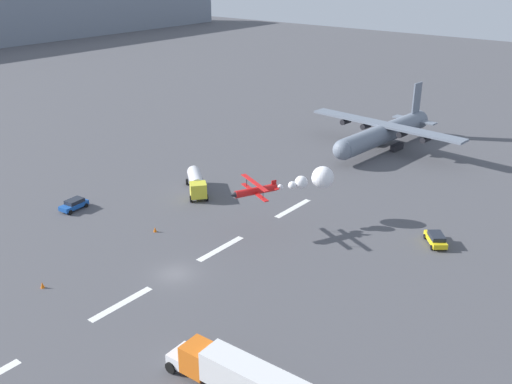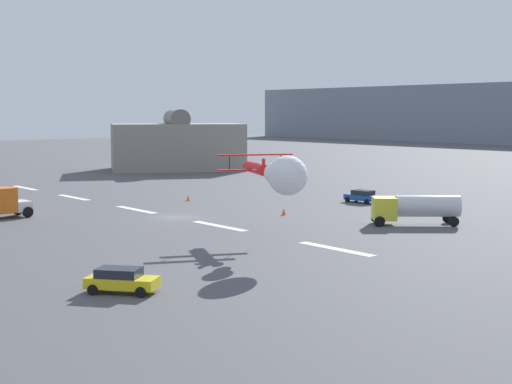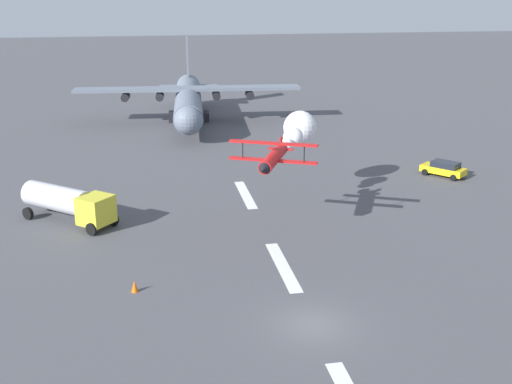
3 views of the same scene
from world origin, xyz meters
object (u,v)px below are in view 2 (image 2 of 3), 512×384
Objects in this scene: followme_car_yellow at (121,280)px; traffic_cone_near at (188,198)px; airport_staff_sedan at (362,196)px; fuel_tanker_truck at (414,207)px; stunt_biplane_red at (281,174)px; traffic_cone_far at (284,212)px.

traffic_cone_near is (-37.15, 29.96, -0.44)m from followme_car_yellow.
followme_car_yellow and airport_staff_sedan have the same top height.
airport_staff_sedan is at bearing 45.76° from traffic_cone_near.
fuel_tanker_truck is at bearing 10.82° from traffic_cone_near.
stunt_biplane_red is at bearing 104.44° from followme_car_yellow.
followme_car_yellow is (4.25, -16.51, -5.28)m from stunt_biplane_red.
fuel_tanker_truck is at bearing 97.11° from stunt_biplane_red.
followme_car_yellow is at bearing -38.89° from traffic_cone_near.
airport_staff_sedan is 5.73× the size of traffic_cone_far.
airport_staff_sedan is 5.73× the size of traffic_cone_near.
traffic_cone_near is 17.20m from traffic_cone_far.
fuel_tanker_truck is 10.60× the size of traffic_cone_far.
stunt_biplane_red is 35.99m from traffic_cone_near.
fuel_tanker_truck is 1.77× the size of followme_car_yellow.
airport_staff_sedan is at bearing 148.95° from fuel_tanker_truck.
traffic_cone_near is at bearing -169.18° from fuel_tanker_truck.
stunt_biplane_red is 18.82× the size of traffic_cone_near.
followme_car_yellow is 36.53m from traffic_cone_far.
stunt_biplane_red is at bearing -82.89° from fuel_tanker_truck.
traffic_cone_far is at bearing 123.11° from followme_car_yellow.
traffic_cone_far is at bearing -158.69° from fuel_tanker_truck.
fuel_tanker_truck is 10.60× the size of traffic_cone_near.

